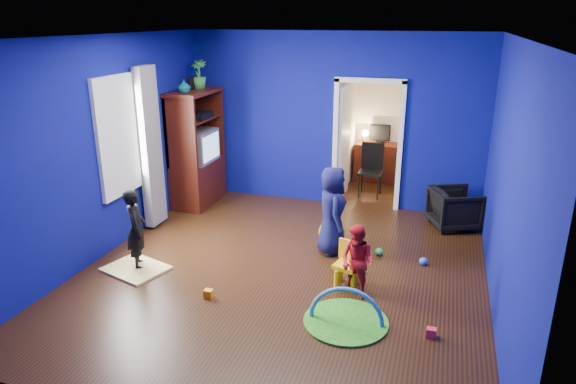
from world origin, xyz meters
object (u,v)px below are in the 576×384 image
(hopper_ball, at_px, (332,232))
(armchair, at_px, (455,208))
(folding_chair, at_px, (370,171))
(toddler_red, at_px, (357,262))
(kid_chair, at_px, (347,267))
(tv_armoire, at_px, (197,148))
(crt_tv, at_px, (199,146))
(play_mat, at_px, (346,321))
(study_desk, at_px, (378,162))
(child_navy, at_px, (332,211))
(child_black, at_px, (136,229))
(vase, at_px, (184,86))

(hopper_ball, bearing_deg, armchair, 35.14)
(hopper_ball, xyz_separation_m, folding_chair, (0.20, 2.27, 0.27))
(toddler_red, xyz_separation_m, kid_chair, (-0.15, 0.20, -0.19))
(kid_chair, bearing_deg, armchair, 76.73)
(tv_armoire, relative_size, crt_tv, 2.80)
(toddler_red, distance_m, kid_chair, 0.31)
(tv_armoire, distance_m, hopper_ball, 2.92)
(play_mat, bearing_deg, study_desk, 94.37)
(tv_armoire, bearing_deg, child_navy, -25.73)
(child_navy, relative_size, hopper_ball, 3.30)
(tv_armoire, xyz_separation_m, hopper_ball, (2.61, -1.03, -0.79))
(play_mat, bearing_deg, child_black, 170.31)
(vase, distance_m, folding_chair, 3.58)
(child_black, height_order, folding_chair, child_black)
(armchair, bearing_deg, vase, 72.21)
(child_black, distance_m, child_navy, 2.59)
(toddler_red, bearing_deg, child_navy, 140.76)
(toddler_red, distance_m, vase, 4.14)
(child_navy, distance_m, toddler_red, 1.22)
(toddler_red, relative_size, play_mat, 0.96)
(folding_chair, bearing_deg, kid_chair, -85.90)
(armchair, xyz_separation_m, study_desk, (-1.47, 2.06, 0.06))
(child_black, xyz_separation_m, toddler_red, (2.84, 0.11, -0.09))
(toddler_red, bearing_deg, hopper_ball, 138.10)
(vase, xyz_separation_m, hopper_ball, (2.61, -0.73, -1.88))
(armchair, bearing_deg, tv_armoire, 68.21)
(tv_armoire, relative_size, study_desk, 2.23)
(tv_armoire, distance_m, kid_chair, 3.81)
(child_black, height_order, tv_armoire, tv_armoire)
(hopper_ball, bearing_deg, folding_chair, 85.08)
(study_desk, bearing_deg, play_mat, -85.63)
(child_navy, distance_m, hopper_ball, 0.50)
(toddler_red, relative_size, crt_tv, 1.26)
(study_desk, bearing_deg, toddler_red, -85.07)
(crt_tv, height_order, kid_chair, crt_tv)
(crt_tv, bearing_deg, child_black, -82.57)
(vase, distance_m, hopper_ball, 3.30)
(vase, bearing_deg, study_desk, 41.74)
(tv_armoire, relative_size, folding_chair, 2.13)
(study_desk, bearing_deg, armchair, -54.42)
(hopper_ball, relative_size, kid_chair, 0.74)
(child_navy, xyz_separation_m, study_desk, (0.15, 3.48, -0.24))
(armchair, bearing_deg, play_mat, 137.04)
(child_navy, distance_m, study_desk, 3.50)
(child_black, xyz_separation_m, vase, (-0.36, 2.16, 1.53))
(child_black, bearing_deg, vase, -22.80)
(child_navy, relative_size, toddler_red, 1.40)
(toddler_red, bearing_deg, crt_tv, 167.41)
(kid_chair, xyz_separation_m, play_mat, (0.15, -0.79, -0.24))
(study_desk, relative_size, folding_chair, 0.96)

